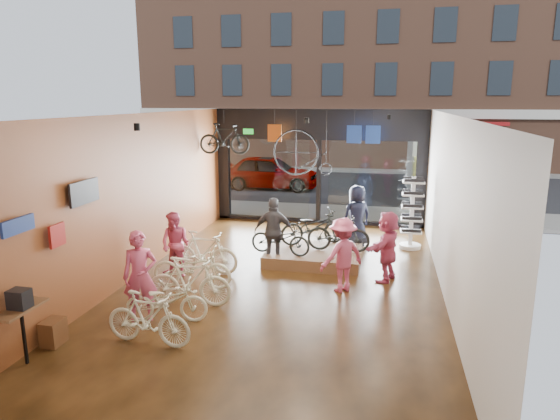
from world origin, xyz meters
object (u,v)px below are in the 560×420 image
(display_bike_mid, at_px, (338,233))
(hung_bike, at_px, (224,139))
(box_truck, at_px, (439,166))
(floor_bike_5, at_px, (204,252))
(floor_bike_2, at_px, (167,301))
(floor_bike_3, at_px, (189,282))
(floor_bike_4, at_px, (192,268))
(display_platform, at_px, (314,256))
(penny_farthing, at_px, (305,154))
(street_car, at_px, (269,172))
(display_bike_right, at_px, (314,227))
(customer_1, at_px, (175,244))
(customer_0, at_px, (140,276))
(sunglasses_rack, at_px, (412,213))
(customer_2, at_px, (274,232))
(floor_bike_1, at_px, (148,318))
(customer_4, at_px, (357,216))
(customer_5, at_px, (387,246))
(display_bike_left, at_px, (280,238))
(customer_3, at_px, (342,255))

(display_bike_mid, xyz_separation_m, hung_bike, (-3.78, 2.40, 2.14))
(box_truck, bearing_deg, floor_bike_5, -121.00)
(floor_bike_2, distance_m, floor_bike_3, 0.80)
(floor_bike_4, height_order, display_platform, floor_bike_4)
(floor_bike_5, xyz_separation_m, penny_farthing, (1.82, 3.94, 1.98))
(street_car, bearing_deg, penny_farthing, -159.24)
(floor_bike_4, relative_size, penny_farthing, 1.03)
(penny_farthing, bearing_deg, display_bike_right, -74.15)
(box_truck, height_order, customer_1, box_truck)
(customer_0, height_order, sunglasses_rack, sunglasses_rack)
(customer_2, bearing_deg, floor_bike_1, 73.93)
(floor_bike_4, bearing_deg, customer_4, -43.67)
(display_bike_right, relative_size, hung_bike, 1.15)
(street_car, height_order, customer_4, customer_4)
(customer_5, xyz_separation_m, penny_farthing, (-2.49, 3.54, 1.68))
(floor_bike_5, height_order, display_bike_left, display_bike_left)
(customer_5, bearing_deg, penny_farthing, -124.59)
(customer_3, distance_m, sunglasses_rack, 3.98)
(floor_bike_1, distance_m, floor_bike_3, 1.69)
(box_truck, height_order, display_bike_right, box_truck)
(floor_bike_4, xyz_separation_m, display_bike_mid, (3.00, 2.42, 0.32))
(floor_bike_5, xyz_separation_m, sunglasses_rack, (4.97, 3.16, 0.50))
(customer_5, height_order, sunglasses_rack, sunglasses_rack)
(floor_bike_2, height_order, customer_2, customer_2)
(box_truck, relative_size, customer_1, 4.60)
(customer_1, bearing_deg, hung_bike, 101.50)
(box_truck, xyz_separation_m, display_platform, (-3.92, -9.25, -1.25))
(floor_bike_1, bearing_deg, customer_2, -9.66)
(customer_2, distance_m, penny_farthing, 3.43)
(floor_bike_5, relative_size, customer_4, 0.98)
(display_bike_right, xyz_separation_m, customer_4, (1.08, 1.06, 0.11))
(street_car, height_order, customer_5, customer_5)
(hung_bike, bearing_deg, box_truck, -47.77)
(box_truck, bearing_deg, floor_bike_1, -112.99)
(street_car, xyz_separation_m, customer_0, (0.87, -14.37, 0.09))
(customer_2, bearing_deg, floor_bike_3, 67.10)
(floor_bike_1, bearing_deg, customer_1, 20.53)
(box_truck, relative_size, customer_5, 4.32)
(customer_3, bearing_deg, street_car, -110.38)
(display_bike_left, bearing_deg, street_car, 23.94)
(penny_farthing, bearing_deg, customer_3, -70.81)
(display_bike_right, height_order, customer_2, customer_2)
(street_car, distance_m, floor_bike_1, 15.34)
(customer_2, xyz_separation_m, hung_bike, (-2.21, 2.92, 2.06))
(customer_3, relative_size, sunglasses_rack, 0.81)
(floor_bike_5, relative_size, sunglasses_rack, 0.85)
(customer_5, relative_size, sunglasses_rack, 0.81)
(floor_bike_1, xyz_separation_m, customer_4, (3.11, 6.65, 0.41))
(floor_bike_1, bearing_deg, penny_farthing, -6.11)
(street_car, height_order, floor_bike_2, street_car)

